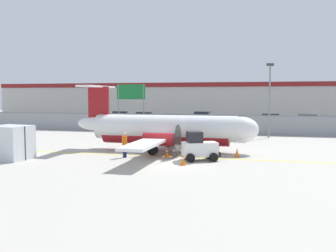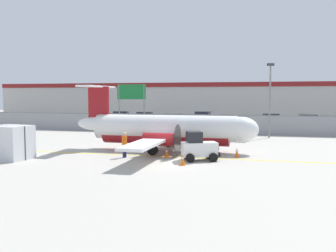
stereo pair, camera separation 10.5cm
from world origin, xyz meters
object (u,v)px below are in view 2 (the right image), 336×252
traffic_cone_far_left (138,147)px  parked_car_6 (307,121)px  parked_car_0 (122,116)px  parked_car_5 (270,119)px  ground_crew_worker (124,143)px  traffic_cone_far_right (237,153)px  parked_car_2 (171,120)px  parked_car_3 (202,117)px  parked_car_4 (224,121)px  parked_car_7 (329,122)px  apron_light_pole (270,94)px  traffic_cone_near_left (183,160)px  baggage_tug (199,147)px  parked_car_1 (144,117)px  cargo_container (11,142)px  commuter_airplane (168,130)px  traffic_cone_near_right (167,152)px  highway_sign (131,96)px

traffic_cone_far_left → parked_car_6: (14.77, 25.11, 0.58)m
parked_car_0 → parked_car_5: bearing=-13.8°
ground_crew_worker → parked_car_5: (10.12, 29.33, -0.06)m
traffic_cone_far_right → parked_car_2: size_ratio=0.15×
parked_car_3 → parked_car_5: same height
traffic_cone_far_left → traffic_cone_far_right: bearing=-7.9°
parked_car_4 → parked_car_7: bearing=-171.8°
parked_car_5 → apron_light_pole: size_ratio=0.59×
traffic_cone_near_left → parked_car_6: (10.38, 29.82, 0.58)m
parked_car_6 → apron_light_pole: apron_light_pole is taller
traffic_cone_near_left → parked_car_0: 37.37m
baggage_tug → apron_light_pole: (4.66, 14.43, 3.45)m
parked_car_5 → apron_light_pole: (-0.45, -14.85, 3.41)m
parked_car_3 → traffic_cone_far_left: bearing=95.3°
parked_car_6 → parked_car_1: bearing=-9.3°
parked_car_1 → parked_car_5: 18.30m
ground_crew_worker → cargo_container: 7.39m
traffic_cone_near_left → parked_car_0: size_ratio=0.15×
cargo_container → apron_light_pole: size_ratio=0.37×
ground_crew_worker → parked_car_5: same height
commuter_airplane → ground_crew_worker: size_ratio=9.42×
commuter_airplane → cargo_container: commuter_airplane is taller
traffic_cone_near_right → commuter_airplane: bearing=102.3°
baggage_tug → ground_crew_worker: (-5.01, -0.06, 0.10)m
commuter_airplane → apron_light_pole: apron_light_pole is taller
commuter_airplane → baggage_tug: (2.90, -3.52, -0.75)m
parked_car_2 → parked_car_4: same height
baggage_tug → parked_car_4: baggage_tug is taller
parked_car_4 → commuter_airplane: bearing=84.3°
ground_crew_worker → parked_car_4: (4.30, 24.50, -0.06)m
parked_car_1 → cargo_container: bearing=86.1°
traffic_cone_near_left → highway_sign: highway_sign is taller
cargo_container → parked_car_2: cargo_container is taller
traffic_cone_near_left → traffic_cone_far_left: 6.44m
commuter_airplane → baggage_tug: commuter_airplane is taller
ground_crew_worker → parked_car_2: (-2.90, 25.70, -0.06)m
parked_car_0 → parked_car_6: same height
ground_crew_worker → parked_car_6: (14.73, 28.07, -0.06)m
parked_car_5 → parked_car_6: size_ratio=0.99×
traffic_cone_far_right → parked_car_0: parked_car_0 is taller
parked_car_1 → parked_car_2: (5.26, -4.36, 0.00)m
parked_car_0 → parked_car_1: 4.47m
traffic_cone_far_right → parked_car_5: 27.54m
traffic_cone_far_left → parked_car_5: size_ratio=0.15×
ground_crew_worker → parked_car_5: bearing=-99.2°
commuter_airplane → apron_light_pole: size_ratio=2.20×
traffic_cone_far_right → parked_car_2: parked_car_2 is taller
traffic_cone_far_right → apron_light_pole: size_ratio=0.09×
traffic_cone_near_left → parked_car_7: parked_car_7 is taller
cargo_container → parked_car_7: 37.45m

